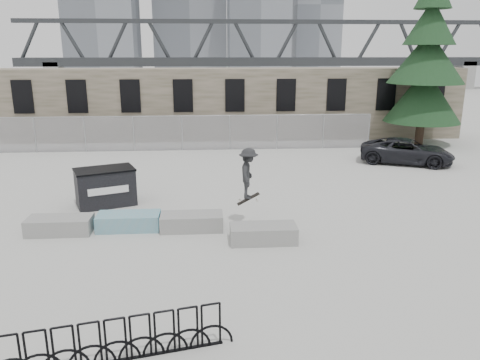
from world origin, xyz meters
name	(u,v)px	position (x,y,z in m)	size (l,w,h in m)	color
ground	(164,230)	(0.00, 0.00, 0.00)	(120.00, 120.00, 0.00)	#ADADA8
stone_wall	(184,104)	(0.00, 16.24, 2.26)	(36.00, 2.58, 4.50)	#635B49
chainlink_fence	(182,133)	(0.00, 12.50, 1.04)	(22.06, 0.06, 2.02)	gray
planter_far_left	(60,225)	(-3.26, -0.06, 0.28)	(2.00, 0.90, 0.52)	gray
planter_center_left	(129,221)	(-1.13, 0.15, 0.28)	(2.00, 0.90, 0.52)	teal
planter_center_right	(192,221)	(0.91, -0.03, 0.28)	(2.00, 0.90, 0.52)	gray
planter_offset	(263,233)	(3.10, -1.19, 0.28)	(2.00, 0.90, 0.52)	gray
dumpster	(105,187)	(-2.37, 2.73, 0.70)	(2.44, 1.98, 1.39)	black
bike_rack	(116,341)	(-0.29, -6.64, 0.44)	(4.39, 1.02, 0.90)	black
spruce_tree	(427,63)	(14.47, 13.32, 4.89)	(4.51, 4.51, 11.50)	#38281E
truss_bridge	(265,61)	(10.00, 55.00, 4.13)	(70.00, 3.00, 9.80)	#2D3033
suv	(407,151)	(11.61, 8.45, 0.63)	(2.11, 4.57, 1.27)	black
skateboarder	(248,174)	(2.75, 0.17, 1.79)	(0.78, 1.15, 1.87)	#232425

